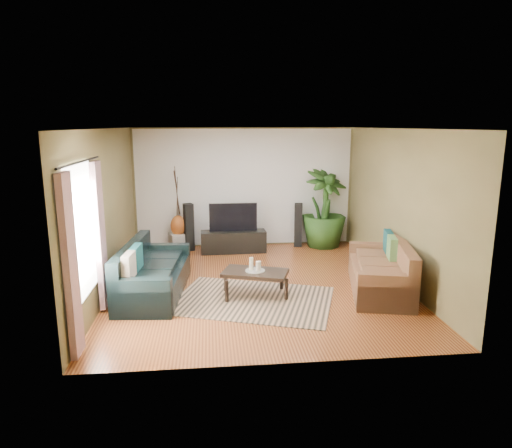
{
  "coord_description": "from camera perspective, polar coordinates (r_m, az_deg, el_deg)",
  "views": [
    {
      "loc": [
        -0.81,
        -7.6,
        2.76
      ],
      "look_at": [
        0.0,
        0.2,
        1.05
      ],
      "focal_mm": 32.0,
      "sensor_mm": 36.0,
      "label": 1
    }
  ],
  "objects": [
    {
      "name": "sofa_right",
      "position": [
        7.97,
        15.24,
        -5.18
      ],
      "size": [
        1.34,
        2.14,
        0.85
      ],
      "primitive_type": "cube",
      "rotation": [
        0.0,
        0.0,
        -1.81
      ],
      "color": "brown",
      "rests_on": "floor"
    },
    {
      "name": "curtain_far",
      "position": [
        7.13,
        -18.9,
        -1.44
      ],
      "size": [
        0.08,
        0.35,
        2.2
      ],
      "primitive_type": "cube",
      "color": "gray",
      "rests_on": "ground"
    },
    {
      "name": "area_rug",
      "position": [
        7.42,
        -0.39,
        -9.48
      ],
      "size": [
        2.9,
        2.45,
        0.01
      ],
      "primitive_type": "cube",
      "rotation": [
        0.0,
        0.0,
        -0.33
      ],
      "color": "tan",
      "rests_on": "floor"
    },
    {
      "name": "side_table",
      "position": [
        8.71,
        -14.13,
        -4.87
      ],
      "size": [
        0.53,
        0.53,
        0.49
      ],
      "primitive_type": "cube",
      "rotation": [
        0.0,
        0.0,
        -0.16
      ],
      "color": "#995D32",
      "rests_on": "floor"
    },
    {
      "name": "backwall_panel",
      "position": [
        10.47,
        -1.44,
        4.56
      ],
      "size": [
        4.9,
        0.0,
        4.9
      ],
      "primitive_type": "plane",
      "rotation": [
        1.57,
        0.0,
        0.0
      ],
      "color": "white",
      "rests_on": "ground"
    },
    {
      "name": "window_pane",
      "position": [
        6.38,
        -20.95,
        -0.85
      ],
      "size": [
        0.0,
        1.8,
        1.8
      ],
      "primitive_type": "plane",
      "rotation": [
        1.57,
        0.0,
        1.57
      ],
      "color": "white",
      "rests_on": "ground"
    },
    {
      "name": "pedestal",
      "position": [
        10.45,
        -9.63,
        -2.13
      ],
      "size": [
        0.47,
        0.47,
        0.37
      ],
      "primitive_type": "cube",
      "rotation": [
        0.0,
        0.0,
        0.32
      ],
      "color": "#989895",
      "rests_on": "floor"
    },
    {
      "name": "candle_tall",
      "position": [
        7.47,
        -0.59,
        -4.98
      ],
      "size": [
        0.07,
        0.07,
        0.21
      ],
      "primitive_type": "cylinder",
      "color": "white",
      "rests_on": "candle_tray"
    },
    {
      "name": "candle_tray",
      "position": [
        7.48,
        -0.11,
        -5.84
      ],
      "size": [
        0.32,
        0.32,
        0.01
      ],
      "primitive_type": "cylinder",
      "color": "gray",
      "rests_on": "coffee_table"
    },
    {
      "name": "television",
      "position": [
        9.98,
        -2.88,
        0.86
      ],
      "size": [
        1.05,
        0.06,
        0.62
      ],
      "primitive_type": "cube",
      "color": "black",
      "rests_on": "tv_stand"
    },
    {
      "name": "speaker_left",
      "position": [
        10.27,
        -8.4,
        -0.38
      ],
      "size": [
        0.25,
        0.26,
        1.06
      ],
      "primitive_type": "cube",
      "rotation": [
        0.0,
        0.0,
        0.34
      ],
      "color": "black",
      "rests_on": "floor"
    },
    {
      "name": "candle_mid",
      "position": [
        7.42,
        0.23,
        -5.29
      ],
      "size": [
        0.07,
        0.07,
        0.16
      ],
      "primitive_type": "cylinder",
      "color": "white",
      "rests_on": "candle_tray"
    },
    {
      "name": "ceiling",
      "position": [
        7.65,
        0.16,
        11.84
      ],
      "size": [
        5.5,
        5.5,
        0.0
      ],
      "primitive_type": "plane",
      "rotation": [
        3.14,
        0.0,
        0.0
      ],
      "color": "white",
      "rests_on": "ground"
    },
    {
      "name": "sofa_left",
      "position": [
        7.75,
        -12.62,
        -5.55
      ],
      "size": [
        1.1,
        2.2,
        0.85
      ],
      "primitive_type": "cube",
      "rotation": [
        0.0,
        0.0,
        1.48
      ],
      "color": "black",
      "rests_on": "floor"
    },
    {
      "name": "tv_stand",
      "position": [
        10.08,
        -2.84,
        -2.2
      ],
      "size": [
        1.43,
        0.46,
        0.48
      ],
      "primitive_type": "cube",
      "rotation": [
        0.0,
        0.0,
        0.02
      ],
      "color": "black",
      "rests_on": "floor"
    },
    {
      "name": "speaker_right",
      "position": [
        10.55,
        5.3,
        -0.12
      ],
      "size": [
        0.22,
        0.23,
        1.0
      ],
      "primitive_type": "cube",
      "rotation": [
        0.0,
        0.0,
        -0.21
      ],
      "color": "black",
      "rests_on": "floor"
    },
    {
      "name": "curtain_rod",
      "position": [
        6.24,
        -21.14,
        7.24
      ],
      "size": [
        0.03,
        1.9,
        0.03
      ],
      "primitive_type": "cylinder",
      "rotation": [
        1.57,
        0.0,
        0.0
      ],
      "color": "black",
      "rests_on": "ground"
    },
    {
      "name": "coffee_table",
      "position": [
        7.55,
        -0.11,
        -7.42
      ],
      "size": [
        1.16,
        0.87,
        0.42
      ],
      "primitive_type": "cube",
      "rotation": [
        0.0,
        0.0,
        -0.33
      ],
      "color": "black",
      "rests_on": "floor"
    },
    {
      "name": "floor",
      "position": [
        8.13,
        0.15,
        -7.55
      ],
      "size": [
        5.5,
        5.5,
        0.0
      ],
      "primitive_type": "plane",
      "color": "#9E5529",
      "rests_on": "ground"
    },
    {
      "name": "curtain_near",
      "position": [
        5.73,
        -22.16,
        -4.97
      ],
      "size": [
        0.08,
        0.35,
        2.2
      ],
      "primitive_type": "cube",
      "color": "gray",
      "rests_on": "ground"
    },
    {
      "name": "candle_short",
      "position": [
        7.52,
        0.38,
        -5.16
      ],
      "size": [
        0.07,
        0.07,
        0.13
      ],
      "primitive_type": "cylinder",
      "color": "beige",
      "rests_on": "candle_tray"
    },
    {
      "name": "wall_back",
      "position": [
        10.48,
        -1.44,
        4.56
      ],
      "size": [
        5.0,
        0.0,
        5.0
      ],
      "primitive_type": "plane",
      "rotation": [
        1.57,
        0.0,
        0.0
      ],
      "color": "olive",
      "rests_on": "ground"
    },
    {
      "name": "potted_plant",
      "position": [
        10.53,
        8.5,
        1.95
      ],
      "size": [
        1.36,
        1.36,
        1.79
      ],
      "primitive_type": "imported",
      "rotation": [
        0.0,
        0.0,
        0.5
      ],
      "color": "#214416",
      "rests_on": "floor"
    },
    {
      "name": "plant_pot",
      "position": [
        10.69,
        8.37,
        -2.09
      ],
      "size": [
        0.33,
        0.33,
        0.26
      ],
      "primitive_type": "cylinder",
      "color": "black",
      "rests_on": "floor"
    },
    {
      "name": "wall_right",
      "position": [
        8.41,
        17.35,
        2.08
      ],
      "size": [
        0.0,
        5.5,
        5.5
      ],
      "primitive_type": "plane",
      "rotation": [
        1.57,
        0.0,
        -1.57
      ],
      "color": "olive",
      "rests_on": "ground"
    },
    {
      "name": "wall_front",
      "position": [
        5.12,
        3.42,
        -3.73
      ],
      "size": [
        5.0,
        0.0,
        5.0
      ],
      "primitive_type": "plane",
      "rotation": [
        -1.57,
        0.0,
        0.0
      ],
      "color": "olive",
      "rests_on": "ground"
    },
    {
      "name": "wall_left",
      "position": [
        7.92,
        -18.15,
        1.42
      ],
      "size": [
        0.0,
        5.5,
        5.5
      ],
      "primitive_type": "plane",
      "rotation": [
        1.57,
        0.0,
        1.57
      ],
      "color": "olive",
      "rests_on": "ground"
    },
    {
      "name": "vase",
      "position": [
        10.37,
        -9.7,
        -0.22
      ],
      "size": [
        0.34,
        0.34,
        0.48
      ],
      "primitive_type": "ellipsoid",
      "color": "#9C4B1C",
      "rests_on": "pedestal"
    }
  ]
}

